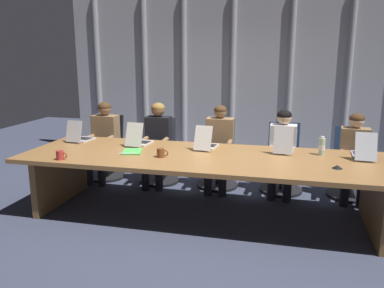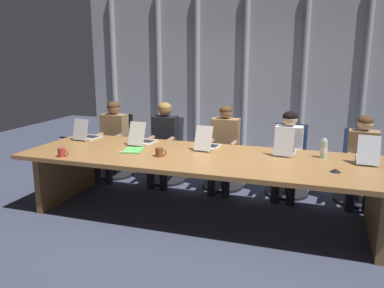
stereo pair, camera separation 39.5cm
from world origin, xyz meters
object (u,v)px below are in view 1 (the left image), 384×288
object	(u,v)px
office_chair_right_end	(350,170)
person_center	(219,143)
laptop_left_mid	(139,140)
person_left_mid	(157,139)
laptop_right_end	(363,152)
person_right_end	(355,152)
coffee_mug_near	(60,155)
laptop_left_end	(80,137)
laptop_center	(206,144)
office_chair_right_mid	(282,166)
office_chair_left_end	(106,154)
office_chair_left_mid	(160,158)
conference_mic_left_side	(337,167)
person_right_mid	(282,147)
spiral_notepad	(132,152)
person_left_end	(103,136)
laptop_right_mid	(284,147)
office_chair_center	(218,161)
coffee_mug_far	(161,153)
water_bottle_primary	(322,147)

from	to	relation	value
office_chair_right_end	person_center	distance (m)	1.82
laptop_left_mid	person_left_mid	xyz separation A→B (m)	(0.03, 0.64, -0.11)
laptop_right_end	person_right_end	bearing A→B (deg)	2.17
laptop_left_mid	coffee_mug_near	xyz separation A→B (m)	(-0.59, -0.91, -0.01)
laptop_left_end	person_left_mid	world-z (taller)	person_left_mid
coffee_mug_near	person_left_mid	bearing A→B (deg)	68.37
laptop_center	office_chair_right_mid	xyz separation A→B (m)	(0.93, 0.78, -0.44)
office_chair_left_end	person_left_mid	distance (m)	0.97
laptop_left_end	person_right_end	bearing A→B (deg)	-74.88
office_chair_left_mid	conference_mic_left_side	distance (m)	2.76
person_right_mid	spiral_notepad	size ratio (longest dim) A/B	3.32
person_center	office_chair_right_mid	bearing A→B (deg)	99.13
laptop_right_end	conference_mic_left_side	distance (m)	0.65
office_chair_left_mid	coffee_mug_near	distance (m)	1.86
laptop_left_end	person_left_end	world-z (taller)	person_left_end
laptop_left_end	laptop_left_mid	bearing A→B (deg)	-86.27
laptop_center	person_left_mid	xyz separation A→B (m)	(-0.87, 0.63, -0.11)
laptop_left_mid	laptop_right_mid	size ratio (longest dim) A/B	1.03
laptop_left_end	office_chair_right_end	xyz separation A→B (m)	(3.60, 0.77, -0.45)
office_chair_center	coffee_mug_near	xyz separation A→B (m)	(-1.49, -1.71, 0.43)
person_left_mid	coffee_mug_far	xyz separation A→B (m)	(0.45, -1.18, 0.10)
laptop_left_end	laptop_left_mid	size ratio (longest dim) A/B	0.90
person_left_end	laptop_right_end	bearing A→B (deg)	81.07
office_chair_left_end	laptop_left_end	bearing A→B (deg)	1.71
laptop_center	coffee_mug_near	world-z (taller)	laptop_center
water_bottle_primary	laptop_right_end	bearing A→B (deg)	0.94
office_chair_right_mid	person_left_mid	size ratio (longest dim) A/B	0.79
person_center	person_right_end	xyz separation A→B (m)	(1.79, -0.01, -0.02)
person_right_end	coffee_mug_far	bearing A→B (deg)	-57.86
person_center	person_right_mid	distance (m)	0.87
water_bottle_primary	spiral_notepad	bearing A→B (deg)	-169.75
laptop_left_mid	spiral_notepad	xyz separation A→B (m)	(0.06, -0.40, -0.05)
conference_mic_left_side	spiral_notepad	xyz separation A→B (m)	(-2.33, 0.14, -0.01)
office_chair_right_mid	person_left_end	distance (m)	2.68
office_chair_right_end	person_center	world-z (taller)	person_center
office_chair_right_mid	person_left_mid	bearing A→B (deg)	-82.55
office_chair_left_end	coffee_mug_near	xyz separation A→B (m)	(0.29, -1.71, 0.43)
conference_mic_left_side	spiral_notepad	world-z (taller)	conference_mic_left_side
conference_mic_left_side	person_left_end	bearing A→B (deg)	159.83
laptop_right_mid	office_chair_left_mid	xyz separation A→B (m)	(-1.83, 0.75, -0.44)
office_chair_left_mid	laptop_right_end	bearing A→B (deg)	68.52
office_chair_center	person_right_end	bearing A→B (deg)	84.10
laptop_center	coffee_mug_far	distance (m)	0.69
person_left_end	person_right_mid	world-z (taller)	person_left_end
office_chair_left_end	spiral_notepad	world-z (taller)	office_chair_left_end
person_left_mid	person_right_mid	distance (m)	1.79
office_chair_right_end	laptop_right_end	bearing A→B (deg)	0.49
laptop_left_end	conference_mic_left_side	xyz separation A→B (m)	(3.25, -0.57, -0.04)
laptop_left_mid	person_center	world-z (taller)	person_center
office_chair_right_mid	person_right_mid	distance (m)	0.35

